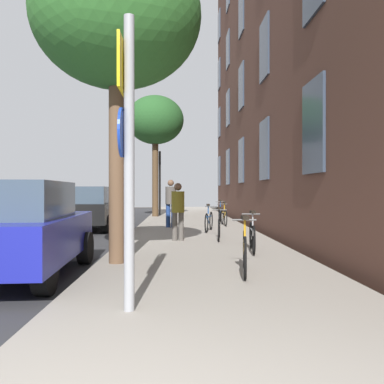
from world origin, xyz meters
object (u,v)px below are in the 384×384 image
at_px(tree_far, 155,121).
at_px(pedestrian_1, 171,200).
at_px(traffic_light, 158,171).
at_px(bicycle_1, 252,236).
at_px(car_0, 18,228).
at_px(bicycle_3, 209,221).
at_px(tree_near, 117,18).
at_px(bicycle_4, 224,216).
at_px(pedestrian_0, 178,208).
at_px(bicycle_2, 219,227).
at_px(car_1, 90,208).
at_px(bicycle_0, 245,251).
at_px(sign_post, 127,144).
at_px(bicycle_5, 220,213).

bearing_deg(tree_far, pedestrian_1, -82.13).
bearing_deg(traffic_light, pedestrian_1, -83.75).
height_order(bicycle_1, car_0, car_0).
bearing_deg(bicycle_3, tree_near, -109.81).
bearing_deg(bicycle_4, car_0, -115.94).
relative_size(tree_far, bicycle_1, 4.02).
relative_size(bicycle_3, pedestrian_0, 1.06).
distance_m(bicycle_2, pedestrian_0, 1.28).
bearing_deg(bicycle_4, car_1, -173.15).
distance_m(pedestrian_0, car_0, 5.05).
bearing_deg(car_1, traffic_light, 73.45).
bearing_deg(car_1, bicycle_0, -64.08).
distance_m(traffic_light, bicycle_0, 16.64).
xyz_separation_m(tree_far, bicycle_1, (2.84, -13.16, -4.74)).
bearing_deg(pedestrian_1, tree_near, -96.59).
distance_m(tree_near, car_1, 9.04).
relative_size(sign_post, traffic_light, 0.94).
height_order(sign_post, tree_near, tree_near).
height_order(tree_far, car_1, tree_far).
bearing_deg(bicycle_4, bicycle_3, -107.91).
xyz_separation_m(bicycle_1, bicycle_2, (-0.49, 2.40, -0.01)).
relative_size(bicycle_4, pedestrian_0, 1.03).
xyz_separation_m(sign_post, pedestrian_0, (0.58, 6.64, -0.99)).
distance_m(bicycle_5, car_0, 12.54).
height_order(sign_post, bicycle_0, sign_post).
bearing_deg(pedestrian_0, bicycle_3, 68.12).
bearing_deg(bicycle_2, bicycle_5, 83.88).
bearing_deg(bicycle_5, bicycle_2, -96.12).
bearing_deg(tree_near, tree_far, 90.18).
xyz_separation_m(sign_post, car_0, (-2.11, 2.37, -1.16)).
xyz_separation_m(bicycle_1, car_1, (-4.92, 6.59, 0.36)).
relative_size(bicycle_1, bicycle_2, 0.95).
xyz_separation_m(bicycle_0, bicycle_4, (0.73, 9.60, -0.01)).
bearing_deg(pedestrian_1, sign_post, -91.69).
xyz_separation_m(bicycle_2, bicycle_3, (-0.11, 2.40, 0.00)).
bearing_deg(car_1, tree_far, 72.39).
bearing_deg(bicycle_2, bicycle_3, 92.54).
relative_size(bicycle_5, pedestrian_1, 0.95).
xyz_separation_m(tree_near, pedestrian_1, (0.89, 7.69, -3.60)).
distance_m(bicycle_3, car_0, 7.82).
bearing_deg(tree_far, sign_post, -88.00).
xyz_separation_m(tree_far, bicycle_0, (2.28, -15.56, -4.72)).
relative_size(bicycle_0, bicycle_3, 0.97).
height_order(bicycle_5, pedestrian_0, pedestrian_0).
relative_size(sign_post, bicycle_0, 2.06).
relative_size(tree_near, car_1, 1.44).
relative_size(tree_far, bicycle_5, 3.81).
bearing_deg(bicycle_0, pedestrian_0, 103.23).
xyz_separation_m(sign_post, bicycle_4, (2.40, 11.64, -1.52)).
distance_m(tree_near, car_0, 4.25).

